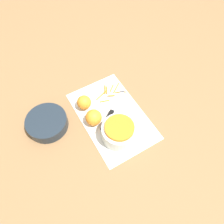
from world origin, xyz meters
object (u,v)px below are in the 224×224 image
knife (110,116)px  bowl_dark (47,123)px  orange_right (94,117)px  orange_left (84,102)px  bowl_speckled (119,132)px

knife → bowl_dark: bearing=122.8°
bowl_dark → orange_right: bearing=-115.4°
orange_left → knife: bearing=-145.3°
bowl_speckled → orange_left: (0.22, 0.06, -0.01)m
bowl_dark → bowl_speckled: bearing=-130.1°
bowl_dark → orange_left: 0.20m
bowl_speckled → orange_right: bowl_speckled is taller
bowl_speckled → orange_right: (0.12, 0.06, -0.01)m
orange_left → orange_right: (-0.10, 0.00, 0.00)m
orange_right → orange_left: bearing=-0.2°
orange_right → bowl_dark: bearing=64.6°
bowl_speckled → bowl_dark: bearing=49.9°
bowl_dark → knife: 0.29m
bowl_speckled → bowl_dark: 0.34m
bowl_dark → orange_left: (0.01, -0.20, 0.01)m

